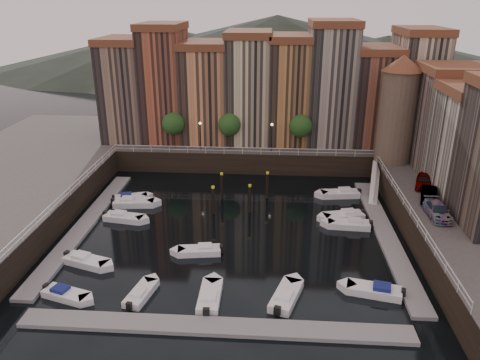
# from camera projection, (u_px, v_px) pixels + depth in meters

# --- Properties ---
(ground) EXTENTS (200.00, 200.00, 0.00)m
(ground) POSITION_uv_depth(u_px,v_px,m) (233.00, 226.00, 51.25)
(ground) COLOR black
(ground) RESTS_ON ground
(quay_far) EXTENTS (80.00, 20.00, 3.00)m
(quay_far) POSITION_uv_depth(u_px,v_px,m) (246.00, 143.00, 74.82)
(quay_far) COLOR black
(quay_far) RESTS_ON ground
(dock_left) EXTENTS (2.00, 28.00, 0.35)m
(dock_left) POSITION_uv_depth(u_px,v_px,m) (85.00, 224.00, 51.30)
(dock_left) COLOR gray
(dock_left) RESTS_ON ground
(dock_right) EXTENTS (2.00, 28.00, 0.35)m
(dock_right) POSITION_uv_depth(u_px,v_px,m) (385.00, 234.00, 49.21)
(dock_right) COLOR gray
(dock_right) RESTS_ON ground
(dock_near) EXTENTS (30.00, 2.00, 0.35)m
(dock_near) POSITION_uv_depth(u_px,v_px,m) (214.00, 327.00, 35.41)
(dock_near) COLOR gray
(dock_near) RESTS_ON ground
(mountains) EXTENTS (145.00, 100.00, 18.00)m
(mountains) POSITION_uv_depth(u_px,v_px,m) (267.00, 48.00, 150.30)
(mountains) COLOR #2D382D
(mountains) RESTS_ON ground
(far_terrace) EXTENTS (48.70, 10.30, 17.50)m
(far_terrace) POSITION_uv_depth(u_px,v_px,m) (268.00, 87.00, 68.82)
(far_terrace) COLOR #876A56
(far_terrace) RESTS_ON quay_far
(corner_tower) EXTENTS (5.20, 5.20, 13.80)m
(corner_tower) POSITION_uv_depth(u_px,v_px,m) (398.00, 108.00, 59.67)
(corner_tower) COLOR #6B5B4C
(corner_tower) RESTS_ON quay_right
(promenade_trees) EXTENTS (21.20, 3.20, 5.20)m
(promenade_trees) POSITION_uv_depth(u_px,v_px,m) (234.00, 125.00, 65.80)
(promenade_trees) COLOR black
(promenade_trees) RESTS_ON quay_far
(street_lamps) EXTENTS (10.36, 0.36, 4.18)m
(street_lamps) POSITION_uv_depth(u_px,v_px,m) (236.00, 132.00, 65.11)
(street_lamps) COLOR black
(street_lamps) RESTS_ON quay_far
(railings) EXTENTS (36.08, 34.04, 0.52)m
(railings) POSITION_uv_depth(u_px,v_px,m) (236.00, 178.00, 54.39)
(railings) COLOR white
(railings) RESTS_ON ground
(gangway) EXTENTS (2.78, 8.32, 3.73)m
(gangway) POSITION_uv_depth(u_px,v_px,m) (375.00, 180.00, 58.72)
(gangway) COLOR white
(gangway) RESTS_ON ground
(mooring_pilings) EXTENTS (6.46, 5.36, 3.78)m
(mooring_pilings) POSITION_uv_depth(u_px,v_px,m) (238.00, 193.00, 55.66)
(mooring_pilings) COLOR black
(mooring_pilings) RESTS_ON ground
(boat_left_0) EXTENTS (4.38, 2.68, 0.98)m
(boat_left_0) POSITION_uv_depth(u_px,v_px,m) (65.00, 294.00, 39.00)
(boat_left_0) COLOR white
(boat_left_0) RESTS_ON ground
(boat_left_1) EXTENTS (4.79, 3.01, 1.08)m
(boat_left_1) POSITION_uv_depth(u_px,v_px,m) (86.00, 261.00, 43.83)
(boat_left_1) COLOR white
(boat_left_1) RESTS_ON ground
(boat_left_2) EXTENTS (4.82, 2.42, 1.08)m
(boat_left_2) POSITION_uv_depth(u_px,v_px,m) (123.00, 217.00, 52.42)
(boat_left_2) COLOR white
(boat_left_2) RESTS_ON ground
(boat_left_3) EXTENTS (5.17, 2.30, 1.17)m
(boat_left_3) POSITION_uv_depth(u_px,v_px,m) (133.00, 203.00, 56.08)
(boat_left_3) COLOR white
(boat_left_3) RESTS_ON ground
(boat_left_4) EXTENTS (4.31, 2.66, 0.97)m
(boat_left_4) POSITION_uv_depth(u_px,v_px,m) (130.00, 197.00, 57.69)
(boat_left_4) COLOR white
(boat_left_4) RESTS_ON ground
(boat_right_0) EXTENTS (4.90, 2.68, 1.10)m
(boat_right_0) POSITION_uv_depth(u_px,v_px,m) (375.00, 290.00, 39.42)
(boat_right_0) COLOR white
(boat_right_0) RESTS_ON ground
(boat_right_2) EXTENTS (4.82, 2.00, 1.09)m
(boat_right_2) POSITION_uv_depth(u_px,v_px,m) (350.00, 224.00, 50.83)
(boat_right_2) COLOR white
(boat_right_2) RESTS_ON ground
(boat_right_3) EXTENTS (4.95, 2.81, 1.11)m
(boat_right_3) POSITION_uv_depth(u_px,v_px,m) (344.00, 216.00, 52.77)
(boat_right_3) COLOR white
(boat_right_3) RESTS_ON ground
(boat_right_4) EXTENTS (5.12, 2.43, 1.15)m
(boat_right_4) POSITION_uv_depth(u_px,v_px,m) (341.00, 194.00, 58.66)
(boat_right_4) COLOR white
(boat_right_4) RESTS_ON ground
(boat_near_1) EXTENTS (2.31, 4.29, 0.96)m
(boat_near_1) POSITION_uv_depth(u_px,v_px,m) (141.00, 294.00, 39.06)
(boat_near_1) COLOR white
(boat_near_1) RESTS_ON ground
(boat_near_2) EXTENTS (1.78, 4.83, 1.11)m
(boat_near_2) POSITION_uv_depth(u_px,v_px,m) (210.00, 297.00, 38.54)
(boat_near_2) COLOR white
(boat_near_2) RESTS_ON ground
(boat_near_3) EXTENTS (3.13, 5.03, 1.13)m
(boat_near_3) POSITION_uv_depth(u_px,v_px,m) (286.00, 297.00, 38.60)
(boat_near_3) COLOR white
(boat_near_3) RESTS_ON ground
(car_a) EXTENTS (3.05, 4.71, 1.49)m
(car_a) POSITION_uv_depth(u_px,v_px,m) (424.00, 182.00, 53.41)
(car_a) COLOR gray
(car_a) RESTS_ON quay_right
(car_b) EXTENTS (2.62, 4.45, 1.38)m
(car_b) POSITION_uv_depth(u_px,v_px,m) (428.00, 195.00, 49.87)
(car_b) COLOR gray
(car_b) RESTS_ON quay_right
(car_c) EXTENTS (1.96, 4.74, 1.37)m
(car_c) POSITION_uv_depth(u_px,v_px,m) (437.00, 211.00, 46.17)
(car_c) COLOR gray
(car_c) RESTS_ON quay_right
(boat_extra_837) EXTENTS (4.50, 2.16, 1.01)m
(boat_extra_837) POSITION_uv_depth(u_px,v_px,m) (200.00, 251.00, 45.64)
(boat_extra_837) COLOR white
(boat_extra_837) RESTS_ON ground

